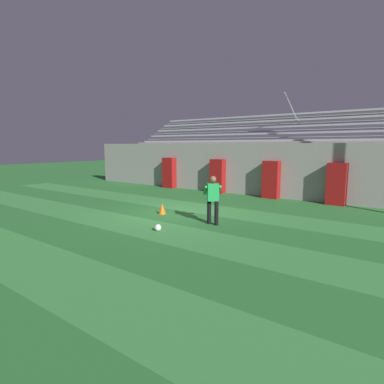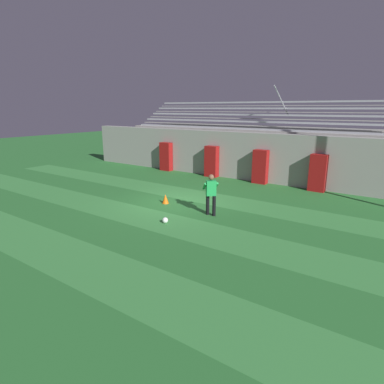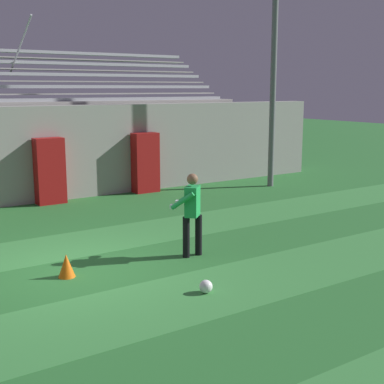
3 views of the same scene
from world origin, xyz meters
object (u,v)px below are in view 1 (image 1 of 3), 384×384
Objects in this scene: soccer_ball at (158,228)px; traffic_cone at (162,209)px; padding_pillar_far_left at (169,173)px; padding_pillar_gate_left at (218,176)px; padding_pillar_far_right at (337,184)px; goalkeeper at (213,197)px; padding_pillar_gate_right at (271,180)px.

traffic_cone is (-1.62, 1.99, 0.10)m from soccer_ball.
traffic_cone is (5.00, -6.18, -0.74)m from padding_pillar_far_left.
padding_pillar_gate_left is at bearing 102.36° from traffic_cone.
soccer_ball is at bearing -112.54° from padding_pillar_far_right.
padding_pillar_far_left is at bearing 139.62° from goalkeeper.
padding_pillar_gate_right is 6.87m from padding_pillar_far_left.
padding_pillar_far_right is 8.68× the size of soccer_ball.
padding_pillar_gate_left is 8.74m from soccer_ball.
goalkeeper is 2.64m from traffic_cone.
padding_pillar_gate_left is at bearing 0.00° from padding_pillar_far_left.
padding_pillar_far_right is at bearing 50.94° from traffic_cone.
padding_pillar_gate_right and padding_pillar_far_left have the same top height.
padding_pillar_far_right is at bearing 0.00° from padding_pillar_gate_left.
padding_pillar_gate_right is at bearing 0.00° from padding_pillar_far_left.
goalkeeper is 7.59× the size of soccer_ball.
padding_pillar_far_right is 6.86m from goalkeeper.
padding_pillar_gate_left and padding_pillar_far_left have the same top height.
padding_pillar_far_left is (-3.64, 0.00, 0.00)m from padding_pillar_gate_left.
goalkeeper reaches higher than soccer_ball.
goalkeeper is at bearing -111.26° from padding_pillar_far_right.
goalkeeper is at bearing 63.04° from soccer_ball.
soccer_ball is (-0.25, -8.17, -0.84)m from padding_pillar_gate_right.
goalkeeper is 2.16m from soccer_ball.
padding_pillar_gate_right is (3.23, 0.00, 0.00)m from padding_pillar_gate_left.
padding_pillar_gate_left is 1.14× the size of goalkeeper.
traffic_cone is (-1.87, -6.18, -0.74)m from padding_pillar_gate_right.
soccer_ball is 0.52× the size of traffic_cone.
padding_pillar_far_left reaches higher than soccer_ball.
traffic_cone is (1.35, -6.18, -0.74)m from padding_pillar_gate_left.
padding_pillar_gate_right is at bearing 88.24° from soccer_ball.
padding_pillar_gate_right is at bearing 95.81° from goalkeeper.
padding_pillar_far_left is at bearing 180.00° from padding_pillar_gate_left.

